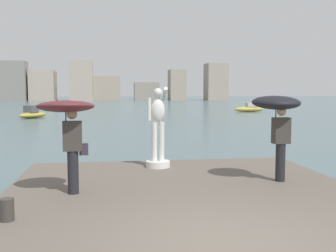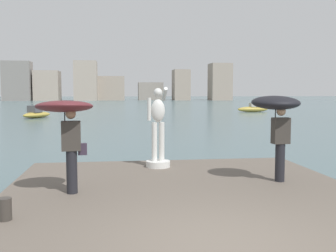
% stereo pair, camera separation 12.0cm
% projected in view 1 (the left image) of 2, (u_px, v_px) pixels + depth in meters
% --- Properties ---
extents(ground_plane, '(400.00, 400.00, 0.00)m').
position_uv_depth(ground_plane, '(125.00, 114.00, 44.95)').
color(ground_plane, '#4C666B').
extents(pier, '(7.52, 9.76, 0.40)m').
position_uv_depth(pier, '(196.00, 216.00, 7.33)').
color(pier, '#60564C').
rests_on(pier, ground).
extents(statue_white_figure, '(0.66, 0.89, 2.21)m').
position_uv_depth(statue_white_figure, '(158.00, 135.00, 10.97)').
color(statue_white_figure, silver).
rests_on(statue_white_figure, pier).
extents(onlooker_left, '(1.23, 1.25, 1.93)m').
position_uv_depth(onlooker_left, '(68.00, 118.00, 8.02)').
color(onlooker_left, black).
rests_on(onlooker_left, pier).
extents(onlooker_right, '(1.15, 1.17, 2.01)m').
position_uv_depth(onlooker_right, '(277.00, 111.00, 9.16)').
color(onlooker_right, black).
rests_on(onlooker_right, pier).
extents(mooring_bollard, '(0.23, 0.23, 0.36)m').
position_uv_depth(mooring_bollard, '(7.00, 210.00, 6.40)').
color(mooring_bollard, '#38332D').
rests_on(mooring_bollard, pier).
extents(boat_near, '(2.88, 3.77, 1.20)m').
position_uv_depth(boat_near, '(33.00, 114.00, 38.34)').
color(boat_near, '#B2993D').
rests_on(boat_near, ground).
extents(boat_mid, '(4.14, 1.46, 1.15)m').
position_uv_depth(boat_mid, '(249.00, 109.00, 50.05)').
color(boat_mid, '#B2993D').
rests_on(boat_mid, ground).
extents(distant_skyline, '(67.47, 13.57, 11.61)m').
position_uv_depth(distant_skyline, '(106.00, 84.00, 121.15)').
color(distant_skyline, gray).
rests_on(distant_skyline, ground).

